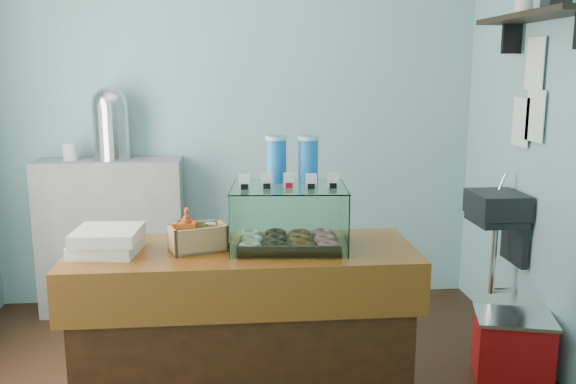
{
  "coord_description": "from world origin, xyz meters",
  "views": [
    {
      "loc": [
        -0.05,
        -2.97,
        1.71
      ],
      "look_at": [
        0.22,
        -0.15,
        1.14
      ],
      "focal_mm": 38.0,
      "sensor_mm": 36.0,
      "label": 1
    }
  ],
  "objects": [
    {
      "name": "room_shell",
      "position": [
        0.03,
        0.01,
        1.71
      ],
      "size": [
        3.54,
        3.04,
        2.82
      ],
      "color": "#7FB6B9",
      "rests_on": "ground"
    },
    {
      "name": "counter",
      "position": [
        0.0,
        -0.25,
        0.46
      ],
      "size": [
        1.6,
        0.6,
        0.9
      ],
      "color": "#421D0C",
      "rests_on": "ground"
    },
    {
      "name": "back_shelf",
      "position": [
        -0.9,
        1.32,
        0.55
      ],
      "size": [
        1.0,
        0.32,
        1.1
      ],
      "primitive_type": "cube",
      "color": "gray",
      "rests_on": "ground"
    },
    {
      "name": "display_case",
      "position": [
        0.22,
        -0.21,
        1.07
      ],
      "size": [
        0.56,
        0.43,
        0.51
      ],
      "rotation": [
        0.0,
        0.0,
        -0.08
      ],
      "color": "black",
      "rests_on": "counter"
    },
    {
      "name": "condiment_crate",
      "position": [
        -0.22,
        -0.26,
        0.97
      ],
      "size": [
        0.28,
        0.22,
        0.2
      ],
      "rotation": [
        0.0,
        0.0,
        0.31
      ],
      "color": "tan",
      "rests_on": "counter"
    },
    {
      "name": "pastry_boxes",
      "position": [
        -0.61,
        -0.26,
        0.96
      ],
      "size": [
        0.32,
        0.32,
        0.11
      ],
      "rotation": [
        0.0,
        0.0,
        -0.12
      ],
      "color": "silver",
      "rests_on": "counter"
    },
    {
      "name": "coffee_urn",
      "position": [
        -0.87,
        1.33,
        1.37
      ],
      "size": [
        0.28,
        0.28,
        0.51
      ],
      "color": "silver",
      "rests_on": "back_shelf"
    },
    {
      "name": "red_cooler",
      "position": [
        1.51,
        0.08,
        0.19
      ],
      "size": [
        0.49,
        0.42,
        0.37
      ],
      "rotation": [
        0.0,
        0.0,
        -0.27
      ],
      "color": "#B50E10",
      "rests_on": "ground"
    }
  ]
}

